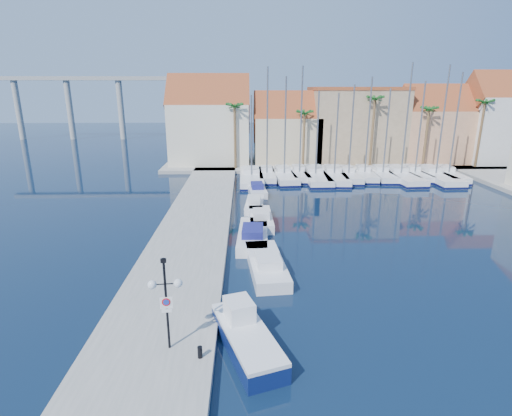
{
  "coord_description": "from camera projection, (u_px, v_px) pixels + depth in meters",
  "views": [
    {
      "loc": [
        -4.56,
        -16.27,
        11.78
      ],
      "look_at": [
        -3.76,
        12.94,
        3.0
      ],
      "focal_mm": 28.0,
      "sensor_mm": 36.0,
      "label": 1
    }
  ],
  "objects": [
    {
      "name": "sailboat_8",
      "position": [
        382.0,
        174.0,
        54.21
      ],
      "size": [
        2.82,
        8.98,
        11.79
      ],
      "rotation": [
        0.0,
        0.0,
        -0.05
      ],
      "color": "white",
      "rests_on": "ground"
    },
    {
      "name": "viaduct",
      "position": [
        98.0,
        95.0,
        93.61
      ],
      "size": [
        48.0,
        2.2,
        14.45
      ],
      "color": "#9E9E99",
      "rests_on": "ground"
    },
    {
      "name": "sailboat_4",
      "position": [
        315.0,
        175.0,
        53.59
      ],
      "size": [
        3.12,
        11.54,
        11.42
      ],
      "rotation": [
        0.0,
        0.0,
        0.01
      ],
      "color": "white",
      "rests_on": "ground"
    },
    {
      "name": "sailboat_6",
      "position": [
        348.0,
        175.0,
        53.75
      ],
      "size": [
        2.6,
        8.95,
        12.26
      ],
      "rotation": [
        0.0,
        0.0,
        -0.03
      ],
      "color": "white",
      "rests_on": "ground"
    },
    {
      "name": "sailboat_11",
      "position": [
        433.0,
        175.0,
        53.62
      ],
      "size": [
        3.45,
        11.64,
        14.59
      ],
      "rotation": [
        0.0,
        0.0,
        0.04
      ],
      "color": "white",
      "rests_on": "ground"
    },
    {
      "name": "motorboat_west_1",
      "position": [
        253.0,
        235.0,
        31.95
      ],
      "size": [
        2.66,
        7.34,
        1.4
      ],
      "rotation": [
        0.0,
        0.0,
        -0.05
      ],
      "color": "white",
      "rests_on": "ground"
    },
    {
      "name": "motorboat_west_2",
      "position": [
        261.0,
        218.0,
        36.04
      ],
      "size": [
        2.11,
        6.3,
        1.4
      ],
      "rotation": [
        0.0,
        0.0,
        0.02
      ],
      "color": "white",
      "rests_on": "ground"
    },
    {
      "name": "ground",
      "position": [
        342.0,
        345.0,
        19.09
      ],
      "size": [
        260.0,
        260.0,
        0.0
      ],
      "primitive_type": "plane",
      "color": "black",
      "rests_on": "ground"
    },
    {
      "name": "sailboat_10",
      "position": [
        413.0,
        174.0,
        54.51
      ],
      "size": [
        2.59,
        8.66,
        12.7
      ],
      "rotation": [
        0.0,
        0.0,
        0.04
      ],
      "color": "white",
      "rests_on": "ground"
    },
    {
      "name": "palm_4",
      "position": [
        485.0,
        105.0,
        57.33
      ],
      "size": [
        2.6,
        2.6,
        10.65
      ],
      "color": "brown",
      "rests_on": "shore_north"
    },
    {
      "name": "sailboat_1",
      "position": [
        267.0,
        174.0,
        53.72
      ],
      "size": [
        2.23,
        8.22,
        14.38
      ],
      "rotation": [
        0.0,
        0.0,
        -0.01
      ],
      "color": "white",
      "rests_on": "ground"
    },
    {
      "name": "palm_0",
      "position": [
        235.0,
        108.0,
        56.52
      ],
      "size": [
        2.6,
        2.6,
        10.15
      ],
      "color": "brown",
      "rests_on": "shore_north"
    },
    {
      "name": "sailboat_5",
      "position": [
        333.0,
        175.0,
        53.7
      ],
      "size": [
        3.78,
        11.46,
        11.26
      ],
      "rotation": [
        0.0,
        0.0,
        -0.07
      ],
      "color": "white",
      "rests_on": "ground"
    },
    {
      "name": "building_3",
      "position": [
        432.0,
        127.0,
        63.05
      ],
      "size": [
        10.3,
        8.0,
        12.0
      ],
      "color": "tan",
      "rests_on": "shore_north"
    },
    {
      "name": "quay_west",
      "position": [
        190.0,
        240.0,
        31.7
      ],
      "size": [
        6.0,
        77.0,
        0.5
      ],
      "primitive_type": "cube",
      "color": "gray",
      "rests_on": "ground"
    },
    {
      "name": "building_4",
      "position": [
        493.0,
        121.0,
        62.01
      ],
      "size": [
        8.3,
        8.0,
        14.0
      ],
      "color": "silver",
      "rests_on": "shore_north"
    },
    {
      "name": "sailboat_3",
      "position": [
        299.0,
        174.0,
        54.34
      ],
      "size": [
        2.31,
        8.59,
        14.5
      ],
      "rotation": [
        0.0,
        0.0,
        0.0
      ],
      "color": "white",
      "rests_on": "ground"
    },
    {
      "name": "sailboat_12",
      "position": [
        447.0,
        174.0,
        54.17
      ],
      "size": [
        2.97,
        9.38,
        13.76
      ],
      "rotation": [
        0.0,
        0.0,
        -0.06
      ],
      "color": "white",
      "rests_on": "ground"
    },
    {
      "name": "building_0",
      "position": [
        210.0,
        124.0,
        61.94
      ],
      "size": [
        12.3,
        9.0,
        13.5
      ],
      "color": "beige",
      "rests_on": "shore_north"
    },
    {
      "name": "sailboat_7",
      "position": [
        364.0,
        174.0,
        54.24
      ],
      "size": [
        2.74,
        8.57,
        13.2
      ],
      "rotation": [
        0.0,
        0.0,
        -0.06
      ],
      "color": "white",
      "rests_on": "ground"
    },
    {
      "name": "sailboat_2",
      "position": [
        283.0,
        175.0,
        53.61
      ],
      "size": [
        3.41,
        10.17,
        13.23
      ],
      "rotation": [
        0.0,
        0.0,
        0.08
      ],
      "color": "white",
      "rests_on": "ground"
    },
    {
      "name": "motorboat_west_4",
      "position": [
        257.0,
        189.0,
        46.41
      ],
      "size": [
        2.32,
        5.98,
        1.4
      ],
      "rotation": [
        0.0,
        0.0,
        0.08
      ],
      "color": "white",
      "rests_on": "ground"
    },
    {
      "name": "sailboat_9",
      "position": [
        399.0,
        175.0,
        53.75
      ],
      "size": [
        3.58,
        11.42,
        14.87
      ],
      "rotation": [
        0.0,
        0.0,
        0.05
      ],
      "color": "white",
      "rests_on": "ground"
    },
    {
      "name": "palm_1",
      "position": [
        305.0,
        115.0,
        57.06
      ],
      "size": [
        2.6,
        2.6,
        9.15
      ],
      "color": "brown",
      "rests_on": "shore_north"
    },
    {
      "name": "building_1",
      "position": [
        287.0,
        131.0,
        62.61
      ],
      "size": [
        10.3,
        8.0,
        11.0
      ],
      "color": "#CAB88E",
      "rests_on": "shore_north"
    },
    {
      "name": "fishing_boat",
      "position": [
        246.0,
        335.0,
        18.71
      ],
      "size": [
        3.64,
        5.99,
        1.99
      ],
      "rotation": [
        0.0,
        0.0,
        0.33
      ],
      "color": "#0D1A4E",
      "rests_on": "ground"
    },
    {
      "name": "shore_north",
      "position": [
        334.0,
        162.0,
        65.23
      ],
      "size": [
        54.0,
        16.0,
        0.5
      ],
      "primitive_type": "cube",
      "color": "gray",
      "rests_on": "ground"
    },
    {
      "name": "palm_2",
      "position": [
        375.0,
        101.0,
        56.78
      ],
      "size": [
        2.6,
        2.6,
        11.15
      ],
      "color": "brown",
      "rests_on": "shore_north"
    },
    {
      "name": "motorboat_west_3",
      "position": [
        255.0,
        204.0,
        40.51
      ],
      "size": [
        2.17,
        5.57,
        1.4
      ],
      "rotation": [
        0.0,
        0.0,
        -0.08
      ],
      "color": "white",
      "rests_on": "ground"
    },
    {
      "name": "palm_3",
      "position": [
        429.0,
        111.0,
        57.39
      ],
      "size": [
        2.6,
        2.6,
        9.65
      ],
      "color": "brown",
      "rests_on": "shore_north"
    },
    {
      "name": "motorboat_west_0",
      "position": [
        267.0,
        264.0,
        26.68
      ],
      "size": [
        2.85,
        7.07,
        1.4
      ],
      "rotation": [
        0.0,
        0.0,
        0.09
      ],
      "color": "white",
      "rests_on": "ground"
    },
    {
      "name": "bollard",
      "position": [
        200.0,
        352.0,
        17.36
      ],
      "size": [
        0.22,
        0.22,
        0.54
      ],
      "primitive_type": "cylinder",
      "color": "black",
      "rests_on": "quay_west"
    },
    {
      "name": "sailboat_0",
      "position": [
        251.0,
        177.0,
        52.64
      ],
      "size": [
        3.02,
        11.33,
        11.01
      ],
      "rotation": [
        0.0,
        0.0,
        0.0
      ],
      "color": "white",
      "rests_on": "ground"
    },
    {
      "name": "building_2",
      "position": [
        355.0,
        124.0,
        63.58
      ],
      "size": [
        14.2,
        10.2,
        11.5
      ],
      "color": "#9C8260",
      "rests_on": "shore_north"
    },
    {
      "name": "lamp_post",
      "position": [
        166.0,
        290.0,
        17.27
      ],
      "size": [
        1.49,
        0.5,
        4.4
      ],
      "rotation": [
        0.0,
        0.0,
        0.1
      ],
      "color": "black",
      "rests_on": "quay_west"
    }
  ]
}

